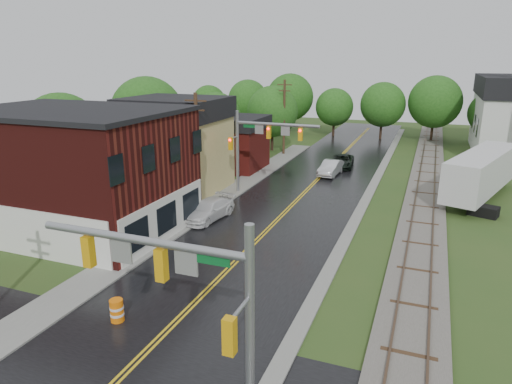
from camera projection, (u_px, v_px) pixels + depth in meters
The scene contains 20 objects.
main_road at pixel (308, 190), 41.33m from camera, with size 10.00×90.00×0.02m, color black.
curb_right at pixel (375, 182), 43.93m from camera, with size 0.80×70.00×0.12m, color gray.
sidewalk_left at pixel (222, 197), 39.00m from camera, with size 2.40×50.00×0.12m, color gray.
brick_building at pixel (75, 170), 31.05m from camera, with size 14.30×10.30×8.30m.
yellow_house at pixel (177, 154), 40.64m from camera, with size 8.00×7.00×6.40m, color tan.
darkred_building at pixel (229, 148), 48.63m from camera, with size 7.00×6.00×4.40m, color #3F0F0C.
railroad at pixel (426, 185), 42.31m from camera, with size 3.20×80.00×0.30m.
traffic_signal_near at pixel (184, 285), 13.68m from camera, with size 7.34×0.30×7.20m.
traffic_signal_far at pixel (260, 138), 38.43m from camera, with size 7.34×0.43×7.20m.
utility_pole_b at pixel (197, 149), 35.18m from camera, with size 1.80×0.28×9.00m.
utility_pole_c at pixel (284, 116), 54.86m from camera, with size 1.80×0.28×9.00m.
tree_left_a at pixel (63, 134), 39.49m from camera, with size 6.80×6.80×8.67m.
tree_left_b at pixel (148, 115), 47.57m from camera, with size 7.60×7.60×9.69m.
tree_left_c at pixel (216, 119), 53.68m from camera, with size 6.00×6.00×7.65m.
tree_left_e at pixel (273, 113), 57.24m from camera, with size 6.40×6.40×8.16m.
suv_dark at pixel (342, 161), 49.43m from camera, with size 2.27×4.92×1.37m, color black.
sedan_silver at pixel (331, 168), 46.19m from camera, with size 1.58×4.53×1.49m, color silver.
pickup_white at pixel (209, 210), 33.59m from camera, with size 2.02×4.96×1.44m, color silver.
semi_trailer at pixel (482, 172), 38.01m from camera, with size 6.64×12.88×3.97m.
construction_barrel at pixel (117, 311), 20.58m from camera, with size 0.60×0.60×1.08m, color orange.
Camera 1 is at (9.93, -8.71, 11.53)m, focal length 32.00 mm.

